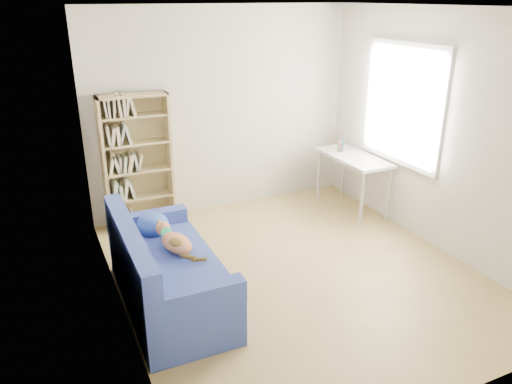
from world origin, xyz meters
The scene contains 6 objects.
ground centered at (0.00, 0.00, 0.00)m, with size 4.00×4.00×0.00m, color #9E8247.
room_shell centered at (0.10, 0.03, 1.64)m, with size 3.54×4.04×2.62m.
sofa centered at (-1.36, 0.01, 0.32)m, with size 0.82×1.71×0.84m.
bookshelf centered at (-1.17, 1.86, 0.76)m, with size 0.82×0.25×1.64m.
desk centered at (1.48, 1.14, 0.67)m, with size 0.51×1.10×0.75m.
pen_cup centered at (1.44, 1.39, 0.81)m, with size 0.09×0.09×0.16m.
Camera 1 is at (-2.27, -3.95, 2.69)m, focal length 35.00 mm.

